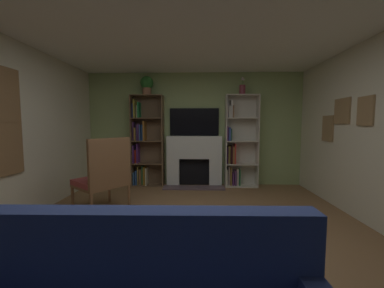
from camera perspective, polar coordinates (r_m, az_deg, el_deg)
name	(u,v)px	position (r m, az deg, el deg)	size (l,w,h in m)	color
ground_plane	(189,248)	(2.82, -0.80, -24.24)	(6.76, 6.76, 0.00)	olive
wall_back_accent	(194,129)	(5.32, 0.60, 3.64)	(4.92, 0.06, 2.53)	#9CB675
ceiling	(188,7)	(2.74, -0.88, 30.53)	(4.92, 5.76, 0.06)	white
fireplace	(194,159)	(5.23, 0.55, -3.78)	(1.32, 0.53, 1.12)	white
tv	(194,122)	(5.26, 0.58, 5.42)	(1.10, 0.06, 0.61)	black
bookshelf_left	(144,144)	(5.34, -11.61, 0.12)	(0.71, 0.31, 2.02)	brown
bookshelf_right	(237,145)	(5.26, 11.01, -0.22)	(0.71, 0.32, 2.02)	beige
potted_plant	(147,84)	(5.34, -11.05, 14.16)	(0.28, 0.28, 0.41)	#A77153
vase_with_flowers	(242,89)	(5.28, 12.26, 13.05)	(0.13, 0.13, 0.38)	#8B3344
armchair	(104,176)	(3.89, -20.78, -7.34)	(0.90, 0.91, 1.17)	brown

